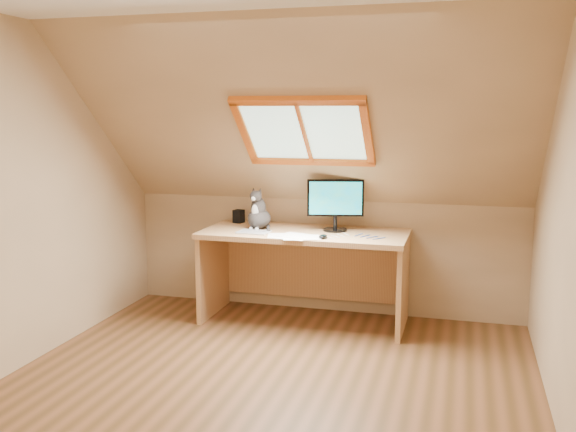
% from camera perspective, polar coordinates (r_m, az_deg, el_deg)
% --- Properties ---
extents(ground, '(3.50, 3.50, 0.00)m').
position_cam_1_polar(ground, '(4.30, -2.11, -15.08)').
color(ground, brown).
rests_on(ground, ground).
extents(room_shell, '(3.52, 3.52, 2.41)m').
position_cam_1_polar(room_shell, '(3.85, -2.65, 4.15)').
color(room_shell, tan).
rests_on(room_shell, ground).
extents(desk, '(1.71, 0.75, 0.78)m').
position_cam_1_polar(desk, '(5.48, 1.65, -3.64)').
color(desk, tan).
rests_on(desk, ground).
extents(monitor, '(0.47, 0.20, 0.43)m').
position_cam_1_polar(monitor, '(5.35, 4.24, 1.30)').
color(monitor, black).
rests_on(monitor, desk).
extents(cat, '(0.24, 0.27, 0.36)m').
position_cam_1_polar(cat, '(5.47, -2.63, 0.20)').
color(cat, '#393432').
rests_on(cat, desk).
extents(desk_speaker, '(0.10, 0.10, 0.12)m').
position_cam_1_polar(desk_speaker, '(5.78, -4.41, -0.03)').
color(desk_speaker, black).
rests_on(desk_speaker, desk).
extents(graphics_tablet, '(0.27, 0.20, 0.01)m').
position_cam_1_polar(graphics_tablet, '(5.31, -3.08, -1.43)').
color(graphics_tablet, '#B2B2B7').
rests_on(graphics_tablet, desk).
extents(mouse, '(0.07, 0.11, 0.03)m').
position_cam_1_polar(mouse, '(5.07, 3.13, -1.83)').
color(mouse, black).
rests_on(mouse, desk).
extents(papers, '(0.35, 0.30, 0.01)m').
position_cam_1_polar(papers, '(5.13, 0.16, -1.83)').
color(papers, white).
rests_on(papers, desk).
extents(cables, '(0.51, 0.26, 0.01)m').
position_cam_1_polar(cables, '(5.16, 6.12, -1.81)').
color(cables, silver).
rests_on(cables, desk).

